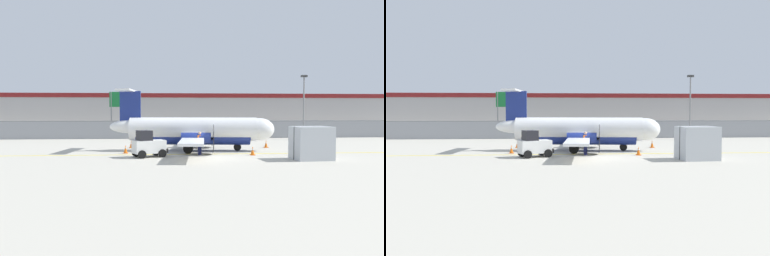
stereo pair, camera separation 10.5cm
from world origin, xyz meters
TOP-DOWN VIEW (x-y plane):
  - ground_plane at (0.00, 2.00)m, footprint 140.00×140.00m
  - perimeter_fence at (0.00, 18.00)m, footprint 98.00×0.10m
  - parking_lot_strip at (0.00, 29.50)m, footprint 98.00×17.00m
  - background_building at (0.00, 47.99)m, footprint 91.00×8.10m
  - commuter_airplane at (-0.85, 4.47)m, footprint 13.44×16.08m
  - baggage_tug at (-4.54, 0.55)m, footprint 2.58×2.10m
  - ground_crew_worker at (-0.81, 1.63)m, footprint 0.48×0.48m
  - cargo_container at (6.31, -1.63)m, footprint 2.50×2.12m
  - traffic_cone_near_left at (3.02, 1.08)m, footprint 0.36×0.36m
  - traffic_cone_near_right at (-6.37, 3.02)m, footprint 0.36×0.36m
  - traffic_cone_far_left at (5.55, 6.51)m, footprint 0.36×0.36m
  - traffic_cone_far_right at (-6.26, 7.07)m, footprint 0.36×0.36m
  - parked_car_0 at (-14.54, 23.89)m, footprint 4.30×2.21m
  - parked_car_1 at (-11.13, 24.93)m, footprint 4.35×2.32m
  - parked_car_2 at (-6.67, 26.50)m, footprint 4.36×2.36m
  - parked_car_3 at (-2.90, 28.09)m, footprint 4.21×2.01m
  - parked_car_4 at (2.83, 29.82)m, footprint 4.22×2.04m
  - parked_car_5 at (7.01, 31.65)m, footprint 4.32×2.26m
  - parked_car_6 at (10.72, 27.89)m, footprint 4.33×2.29m
  - parked_car_7 at (15.11, 29.44)m, footprint 4.39×2.43m
  - apron_light_pole at (12.42, 15.52)m, footprint 0.70×0.30m
  - highway_sign at (-8.04, 19.67)m, footprint 3.60×0.14m

SIDE VIEW (x-z plane):
  - ground_plane at x=0.00m, z-range 0.00..0.01m
  - parking_lot_strip at x=0.00m, z-range 0.00..0.12m
  - traffic_cone_near_left at x=3.02m, z-range -0.01..0.63m
  - traffic_cone_near_right at x=-6.37m, z-range -0.01..0.63m
  - traffic_cone_far_left at x=5.55m, z-range -0.01..0.63m
  - traffic_cone_far_right at x=-6.26m, z-range -0.01..0.63m
  - baggage_tug at x=-4.54m, z-range -0.08..1.80m
  - parked_car_0 at x=-14.54m, z-range 0.10..1.68m
  - parked_car_1 at x=-11.13m, z-range 0.10..1.68m
  - parked_car_2 at x=-6.67m, z-range 0.10..1.68m
  - parked_car_3 at x=-2.90m, z-range 0.10..1.68m
  - parked_car_4 at x=2.83m, z-range 0.10..1.68m
  - parked_car_5 at x=7.01m, z-range 0.10..1.68m
  - parked_car_6 at x=10.72m, z-range 0.10..1.68m
  - parked_car_7 at x=15.11m, z-range 0.10..1.68m
  - ground_crew_worker at x=-0.81m, z-range 0.10..1.80m
  - cargo_container at x=6.31m, z-range 0.00..2.20m
  - perimeter_fence at x=0.00m, z-range 0.07..2.17m
  - commuter_airplane at x=-0.85m, z-range -0.86..4.06m
  - background_building at x=0.00m, z-range 0.01..6.51m
  - highway_sign at x=-8.04m, z-range 1.39..6.89m
  - apron_light_pole at x=12.42m, z-range 0.67..7.94m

